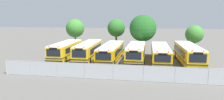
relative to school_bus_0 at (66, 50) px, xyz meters
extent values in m
plane|color=#595651|center=(9.18, 0.11, -1.43)|extent=(160.00, 160.00, 0.00)
cube|color=yellow|center=(0.00, 0.03, -0.02)|extent=(2.60, 9.28, 2.12)
cube|color=white|center=(0.00, 0.03, 1.10)|extent=(2.55, 9.10, 0.12)
cube|color=black|center=(0.08, -4.66, -0.90)|extent=(2.49, 0.20, 0.36)
cube|color=black|center=(0.08, -4.61, 0.36)|extent=(2.00, 0.09, 1.02)
cube|color=black|center=(1.23, 0.35, 0.32)|extent=(0.16, 7.21, 0.76)
cube|color=black|center=(-1.25, 0.31, 0.32)|extent=(0.16, 7.21, 0.76)
cube|color=black|center=(0.00, 0.03, -0.44)|extent=(2.62, 9.37, 0.10)
sphere|color=red|center=(0.75, -4.43, 1.20)|extent=(0.18, 0.18, 0.18)
sphere|color=red|center=(-0.59, -4.45, 1.20)|extent=(0.18, 0.18, 0.18)
cube|color=black|center=(0.08, -4.62, 0.94)|extent=(1.10, 0.10, 0.24)
cylinder|color=black|center=(1.13, -3.17, -0.93)|extent=(0.30, 1.00, 1.00)
cylinder|color=black|center=(-1.02, -3.21, -0.93)|extent=(0.30, 1.00, 1.00)
cylinder|color=black|center=(1.03, 2.87, -0.93)|extent=(0.30, 1.00, 1.00)
cylinder|color=black|center=(-1.13, 2.83, -0.93)|extent=(0.30, 1.00, 1.00)
cube|color=yellow|center=(3.70, 0.02, 0.01)|extent=(2.56, 9.67, 2.17)
cube|color=white|center=(3.70, 0.02, 1.15)|extent=(2.51, 9.48, 0.12)
cube|color=black|center=(3.80, -4.86, -0.90)|extent=(2.42, 0.21, 0.36)
cube|color=black|center=(3.80, -4.81, 0.40)|extent=(1.94, 0.10, 1.04)
cube|color=black|center=(4.90, 0.34, 0.36)|extent=(0.20, 7.51, 0.78)
cube|color=black|center=(2.49, 0.30, 0.36)|extent=(0.20, 7.51, 0.78)
cube|color=black|center=(3.70, 0.02, -0.43)|extent=(2.59, 9.77, 0.10)
sphere|color=red|center=(4.45, -4.63, 1.25)|extent=(0.18, 0.18, 0.18)
sphere|color=red|center=(3.15, -4.66, 1.25)|extent=(0.18, 0.18, 0.18)
cube|color=black|center=(3.80, -4.82, 0.99)|extent=(1.07, 0.10, 0.24)
cylinder|color=black|center=(4.82, -3.37, -0.93)|extent=(0.30, 1.01, 1.00)
cylinder|color=black|center=(2.73, -3.41, -0.93)|extent=(0.30, 1.01, 1.00)
cylinder|color=black|center=(4.68, 3.05, -0.93)|extent=(0.30, 1.01, 1.00)
cylinder|color=black|center=(2.60, 3.01, -0.93)|extent=(0.30, 1.01, 1.00)
cube|color=#EAA80C|center=(7.34, -0.12, -0.08)|extent=(2.63, 10.82, 1.99)
cube|color=white|center=(7.34, -0.12, 0.97)|extent=(2.58, 10.60, 0.12)
cube|color=black|center=(7.26, -5.58, -0.90)|extent=(2.53, 0.20, 0.36)
cube|color=black|center=(7.26, -5.53, 0.28)|extent=(2.03, 0.09, 0.96)
cube|color=black|center=(8.60, 0.16, 0.24)|extent=(0.17, 8.41, 0.72)
cube|color=black|center=(6.09, 0.20, 0.24)|extent=(0.17, 8.41, 0.72)
cube|color=black|center=(7.34, -0.12, -0.48)|extent=(2.66, 10.93, 0.10)
sphere|color=red|center=(7.94, -5.37, 1.07)|extent=(0.18, 0.18, 0.18)
sphere|color=red|center=(6.58, -5.35, 1.07)|extent=(0.18, 0.18, 0.18)
cube|color=black|center=(7.26, -5.54, 0.81)|extent=(1.11, 0.10, 0.24)
cylinder|color=black|center=(8.38, -4.13, -0.93)|extent=(0.29, 1.00, 1.00)
cylinder|color=black|center=(6.18, -4.10, -0.93)|extent=(0.29, 1.00, 1.00)
cylinder|color=black|center=(8.49, 3.45, -0.93)|extent=(0.29, 1.00, 1.00)
cylinder|color=black|center=(6.30, 3.48, -0.93)|extent=(0.29, 1.00, 1.00)
cube|color=yellow|center=(11.11, 0.07, -0.06)|extent=(2.57, 9.43, 2.04)
cube|color=white|center=(11.11, 0.07, 1.03)|extent=(2.52, 9.24, 0.12)
cube|color=black|center=(11.04, -4.69, -0.90)|extent=(2.47, 0.20, 0.36)
cube|color=black|center=(11.04, -4.64, 0.31)|extent=(1.98, 0.09, 0.98)
cube|color=black|center=(12.35, 0.35, 0.27)|extent=(0.16, 7.32, 0.74)
cube|color=black|center=(9.89, 0.39, 0.27)|extent=(0.16, 7.32, 0.74)
cube|color=black|center=(11.11, 0.07, -0.47)|extent=(2.60, 9.52, 0.10)
sphere|color=red|center=(11.70, -4.48, 1.13)|extent=(0.18, 0.18, 0.18)
sphere|color=red|center=(10.37, -4.46, 1.13)|extent=(0.18, 0.18, 0.18)
cube|color=black|center=(11.04, -4.65, 0.87)|extent=(1.09, 0.10, 0.24)
cylinder|color=black|center=(12.13, -3.24, -0.93)|extent=(0.30, 1.00, 1.00)
cylinder|color=black|center=(9.99, -3.20, -0.93)|extent=(0.30, 1.00, 1.00)
cylinder|color=black|center=(12.23, 2.95, -0.93)|extent=(0.30, 1.00, 1.00)
cylinder|color=black|center=(10.09, 2.98, -0.93)|extent=(0.30, 1.00, 1.00)
cube|color=#EAA80C|center=(14.66, -0.09, -0.10)|extent=(2.50, 10.59, 1.95)
cube|color=white|center=(14.66, -0.09, 0.93)|extent=(2.45, 10.38, 0.12)
cube|color=black|center=(14.61, -5.45, -0.90)|extent=(2.47, 0.18, 0.36)
cube|color=black|center=(14.61, -5.40, 0.25)|extent=(1.98, 0.08, 0.94)
cube|color=black|center=(15.89, 0.20, 0.21)|extent=(0.11, 8.25, 0.70)
cube|color=black|center=(13.43, 0.22, 0.21)|extent=(0.11, 8.25, 0.70)
cube|color=black|center=(14.66, -0.09, -0.49)|extent=(2.53, 10.70, 0.10)
sphere|color=red|center=(15.28, -5.24, 1.03)|extent=(0.18, 0.18, 0.18)
sphere|color=red|center=(13.95, -5.23, 1.03)|extent=(0.18, 0.18, 0.18)
cube|color=black|center=(14.61, -5.41, 0.77)|extent=(1.09, 0.09, 0.24)
cylinder|color=black|center=(15.70, -3.99, -0.93)|extent=(0.29, 1.00, 1.00)
cylinder|color=black|center=(13.56, -3.97, -0.93)|extent=(0.29, 1.00, 1.00)
cylinder|color=black|center=(15.75, 3.38, -0.93)|extent=(0.29, 1.00, 1.00)
cylinder|color=black|center=(13.62, 3.40, -0.93)|extent=(0.29, 1.00, 1.00)
cube|color=yellow|center=(18.56, -0.07, 0.01)|extent=(2.71, 10.49, 2.17)
cube|color=white|center=(18.56, -0.07, 1.15)|extent=(2.66, 10.28, 0.12)
cube|color=black|center=(18.70, -5.35, -0.90)|extent=(2.49, 0.23, 0.36)
cube|color=black|center=(18.70, -5.30, 0.40)|extent=(2.00, 0.11, 1.04)
cube|color=black|center=(19.79, 0.27, 0.35)|extent=(0.26, 8.13, 0.78)
cube|color=black|center=(17.32, 0.20, 0.35)|extent=(0.26, 8.13, 0.78)
cube|color=black|center=(18.56, -0.07, -0.43)|extent=(2.74, 10.59, 0.10)
sphere|color=red|center=(19.37, -5.11, 1.25)|extent=(0.18, 0.18, 0.18)
sphere|color=red|center=(18.03, -5.15, 1.25)|extent=(0.18, 0.18, 0.18)
cube|color=black|center=(18.70, -5.31, 0.99)|extent=(1.10, 0.11, 0.24)
cylinder|color=black|center=(19.74, -3.85, -0.93)|extent=(0.31, 1.01, 1.00)
cylinder|color=black|center=(17.59, -3.91, -0.93)|extent=(0.31, 1.01, 1.00)
cylinder|color=black|center=(19.55, 3.37, -0.93)|extent=(0.31, 1.01, 1.00)
cylinder|color=black|center=(17.39, 3.32, -0.93)|extent=(0.31, 1.01, 1.00)
cylinder|color=#4C3823|center=(-1.89, 9.81, -0.02)|extent=(0.31, 0.31, 2.82)
sphere|color=#387A2D|center=(-1.89, 9.81, 2.80)|extent=(3.75, 3.75, 3.75)
sphere|color=#387A2D|center=(-2.18, 9.72, 2.82)|extent=(2.22, 2.22, 2.22)
cylinder|color=#4C3823|center=(6.65, 9.72, 0.11)|extent=(0.38, 0.38, 3.08)
sphere|color=#286623|center=(6.65, 9.72, 2.96)|extent=(3.49, 3.49, 3.49)
sphere|color=#286623|center=(6.70, 9.56, 2.84)|extent=(2.03, 2.03, 2.03)
cylinder|color=#4C3823|center=(11.89, 7.08, -0.05)|extent=(0.47, 0.47, 2.75)
sphere|color=#1E561E|center=(11.89, 7.08, 3.13)|extent=(4.83, 4.83, 4.83)
sphere|color=#1E561E|center=(12.21, 6.79, 2.86)|extent=(3.57, 3.57, 3.57)
cylinder|color=#4C3823|center=(21.23, 9.13, -0.33)|extent=(0.30, 0.30, 2.19)
sphere|color=#387A2D|center=(21.23, 9.13, 1.99)|extent=(3.27, 3.27, 3.27)
sphere|color=#387A2D|center=(21.53, 9.50, 2.39)|extent=(1.94, 1.94, 1.94)
cylinder|color=#9EA0A3|center=(-3.51, -9.59, -0.56)|extent=(0.07, 0.07, 1.73)
cylinder|color=#9EA0A3|center=(-0.32, -9.59, -0.56)|extent=(0.07, 0.07, 1.73)
cylinder|color=#9EA0A3|center=(2.86, -9.59, -0.56)|extent=(0.07, 0.07, 1.73)
cylinder|color=#9EA0A3|center=(6.05, -9.59, -0.56)|extent=(0.07, 0.07, 1.73)
cylinder|color=#9EA0A3|center=(9.23, -9.59, -0.56)|extent=(0.07, 0.07, 1.73)
cylinder|color=#9EA0A3|center=(12.42, -9.59, -0.56)|extent=(0.07, 0.07, 1.73)
cylinder|color=#9EA0A3|center=(15.61, -9.59, -0.56)|extent=(0.07, 0.07, 1.73)
cylinder|color=#9EA0A3|center=(18.79, -9.59, -0.56)|extent=(0.07, 0.07, 1.73)
cube|color=#ADB2B7|center=(9.23, -9.59, -0.56)|extent=(25.49, 0.02, 1.69)
cylinder|color=#9EA0A3|center=(9.23, -9.59, 0.27)|extent=(25.49, 0.04, 0.04)
camera|label=1|loc=(12.67, -30.66, 5.43)|focal=33.15mm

